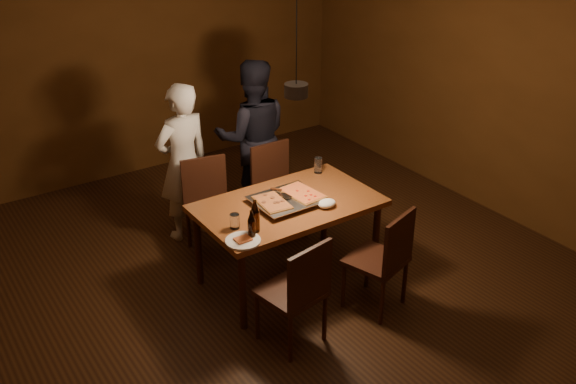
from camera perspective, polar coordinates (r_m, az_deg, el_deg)
room_shell at (r=4.96m, az=0.71°, el=5.18°), size 6.00×6.00×6.00m
dining_table at (r=5.36m, az=0.00°, el=-1.66°), size 1.50×0.90×0.75m
chair_far_left at (r=5.91m, az=-7.12°, el=-0.50°), size 0.50×0.50×0.49m
chair_far_right at (r=6.18m, az=-1.09°, el=0.97°), size 0.42×0.42×0.49m
chair_near_left at (r=4.68m, az=1.00°, el=-8.30°), size 0.49×0.49×0.49m
chair_near_right at (r=5.11m, az=8.70°, el=-5.34°), size 0.53×0.53×0.49m
pizza_tray at (r=5.30m, az=-0.10°, el=-0.78°), size 0.58×0.49×0.05m
pizza_meat at (r=5.21m, az=-1.42°, el=-0.90°), size 0.25×0.36×0.02m
pizza_cheese at (r=5.36m, az=1.25°, el=-0.08°), size 0.28×0.40×0.02m
spatula at (r=5.30m, az=-0.13°, el=-0.30°), size 0.14×0.25×0.04m
beer_bottle_a at (r=4.78m, az=-3.26°, el=-2.88°), size 0.06×0.06×0.23m
beer_bottle_b at (r=4.86m, az=-2.95°, el=-2.14°), size 0.07×0.07×0.26m
water_glass_left at (r=4.94m, az=-4.76°, el=-2.61°), size 0.08×0.08×0.12m
water_glass_right at (r=5.83m, az=2.70°, el=2.39°), size 0.07×0.07×0.15m
plate_slice at (r=4.79m, az=-4.02°, el=-4.33°), size 0.27×0.27×0.03m
napkin at (r=5.25m, az=3.47°, el=-1.02°), size 0.16×0.12×0.07m
diner_white at (r=6.08m, az=-9.29°, el=2.59°), size 0.61×0.44×1.54m
diner_dark at (r=6.52m, az=-3.15°, el=4.89°), size 0.96×0.87×1.60m
pendant_lamp at (r=4.84m, az=0.73°, el=9.15°), size 0.18×0.18×1.10m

